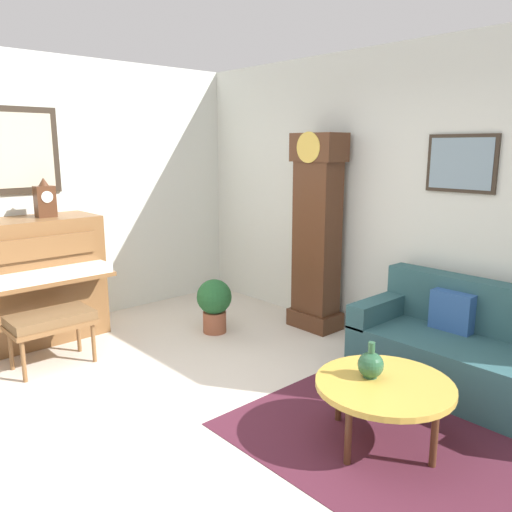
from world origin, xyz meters
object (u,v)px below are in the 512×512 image
at_px(couch, 480,356).
at_px(green_jug, 371,365).
at_px(piano_bench, 51,322).
at_px(coffee_table, 384,386).
at_px(mantel_clock, 45,199).
at_px(piano, 24,282).
at_px(grandfather_clock, 317,238).
at_px(potted_plant, 214,302).

distance_m(couch, green_jug, 1.16).
xyz_separation_m(piano_bench, couch, (2.74, 2.25, -0.09)).
xyz_separation_m(coffee_table, green_jug, (-0.11, -0.01, 0.12)).
distance_m(mantel_clock, green_jug, 3.45).
bearing_deg(coffee_table, piano, -161.90).
bearing_deg(green_jug, mantel_clock, -165.77).
bearing_deg(grandfather_clock, coffee_table, -37.13).
xyz_separation_m(green_jug, potted_plant, (-2.23, 0.44, -0.18)).
bearing_deg(piano_bench, couch, 39.34).
bearing_deg(piano, coffee_table, 18.10).
distance_m(grandfather_clock, potted_plant, 1.25).
distance_m(piano, potted_plant, 1.85).
bearing_deg(potted_plant, grandfather_clock, 55.94).
height_order(mantel_clock, green_jug, mantel_clock).
relative_size(grandfather_clock, coffee_table, 2.31).
height_order(piano, mantel_clock, mantel_clock).
xyz_separation_m(piano_bench, mantel_clock, (-0.72, 0.30, 0.98)).
bearing_deg(grandfather_clock, couch, -6.03).
relative_size(coffee_table, mantel_clock, 2.32).
bearing_deg(piano_bench, piano, 177.27).
height_order(grandfather_clock, mantel_clock, grandfather_clock).
bearing_deg(green_jug, couch, 78.77).
bearing_deg(green_jug, piano, -161.47).
height_order(piano, grandfather_clock, grandfather_clock).
xyz_separation_m(piano, potted_plant, (1.01, 1.52, -0.29)).
xyz_separation_m(couch, potted_plant, (-2.45, -0.69, 0.01)).
relative_size(piano_bench, green_jug, 2.92).
distance_m(piano, green_jug, 3.42).
relative_size(grandfather_clock, mantel_clock, 5.34).
height_order(green_jug, potted_plant, green_jug).
height_order(coffee_table, potted_plant, potted_plant).
relative_size(couch, mantel_clock, 5.00).
bearing_deg(piano_bench, coffee_table, 23.27).
bearing_deg(piano_bench, grandfather_clock, 70.05).
xyz_separation_m(piano_bench, green_jug, (2.52, 1.12, 0.10)).
distance_m(coffee_table, mantel_clock, 3.58).
relative_size(piano, mantel_clock, 3.79).
relative_size(couch, potted_plant, 3.39).
bearing_deg(green_jug, grandfather_clock, 140.97).
relative_size(piano_bench, couch, 0.37).
bearing_deg(grandfather_clock, potted_plant, -124.06).
distance_m(grandfather_clock, green_jug, 2.15).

